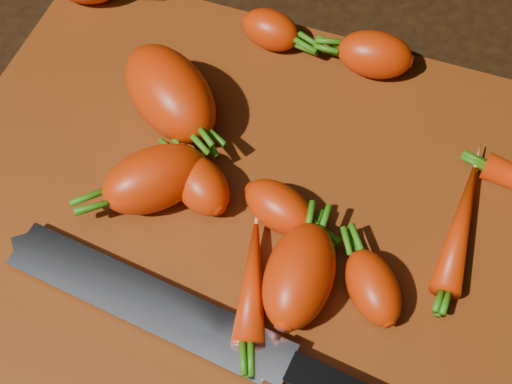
% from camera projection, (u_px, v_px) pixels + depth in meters
% --- Properties ---
extents(ground, '(2.00, 2.00, 0.01)m').
position_uv_depth(ground, '(252.00, 226.00, 0.56)').
color(ground, black).
extents(cutting_board, '(0.50, 0.40, 0.01)m').
position_uv_depth(cutting_board, '(252.00, 219.00, 0.55)').
color(cutting_board, '#702F0D').
rests_on(cutting_board, ground).
extents(carrot_1, '(0.07, 0.06, 0.04)m').
position_uv_depth(carrot_1, '(201.00, 185.00, 0.53)').
color(carrot_1, red).
rests_on(carrot_1, cutting_board).
extents(carrot_2, '(0.12, 0.11, 0.06)m').
position_uv_depth(carrot_2, '(170.00, 93.00, 0.56)').
color(carrot_2, red).
rests_on(carrot_2, cutting_board).
extents(carrot_3, '(0.05, 0.08, 0.05)m').
position_uv_depth(carrot_3, '(299.00, 275.00, 0.49)').
color(carrot_3, red).
rests_on(carrot_3, cutting_board).
extents(carrot_4, '(0.07, 0.05, 0.04)m').
position_uv_depth(carrot_4, '(375.00, 55.00, 0.60)').
color(carrot_4, red).
rests_on(carrot_4, cutting_board).
extents(carrot_5, '(0.06, 0.04, 0.03)m').
position_uv_depth(carrot_5, '(271.00, 30.00, 0.62)').
color(carrot_5, red).
rests_on(carrot_5, cutting_board).
extents(carrot_6, '(0.06, 0.07, 0.03)m').
position_uv_depth(carrot_6, '(373.00, 287.00, 0.49)').
color(carrot_6, red).
rests_on(carrot_6, cutting_board).
extents(carrot_7, '(0.02, 0.11, 0.02)m').
position_uv_depth(carrot_7, '(460.00, 227.00, 0.52)').
color(carrot_7, red).
rests_on(carrot_7, cutting_board).
extents(carrot_9, '(0.05, 0.09, 0.02)m').
position_uv_depth(carrot_9, '(252.00, 281.00, 0.50)').
color(carrot_9, red).
rests_on(carrot_9, cutting_board).
extents(carrot_10, '(0.09, 0.09, 0.05)m').
position_uv_depth(carrot_10, '(155.00, 179.00, 0.53)').
color(carrot_10, red).
rests_on(carrot_10, cutting_board).
extents(carrot_11, '(0.07, 0.05, 0.03)m').
position_uv_depth(carrot_11, '(279.00, 207.00, 0.52)').
color(carrot_11, red).
rests_on(carrot_11, cutting_board).
extents(knife, '(0.33, 0.06, 0.02)m').
position_uv_depth(knife, '(166.00, 311.00, 0.49)').
color(knife, gray).
rests_on(knife, cutting_board).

